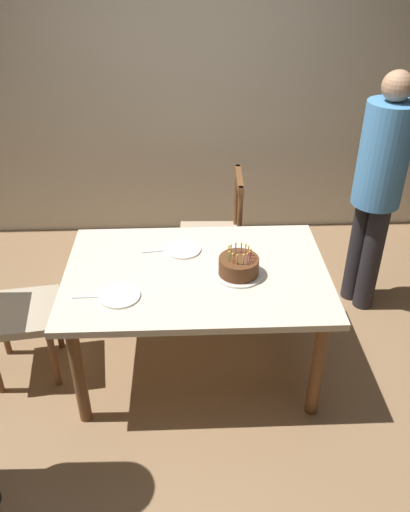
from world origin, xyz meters
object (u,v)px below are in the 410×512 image
object	(u,v)px
plate_far_side	(183,249)
birthday_cake	(239,267)
plate_near_celebrant	(120,296)
chair_spindle_back	(214,238)
chair_upholstered	(2,303)
dining_table	(196,283)
person_guest	(378,183)

from	to	relation	value
plate_far_side	birthday_cake	bearing A→B (deg)	-41.29
plate_near_celebrant	chair_spindle_back	bearing A→B (deg)	61.88
birthday_cake	chair_upholstered	world-z (taller)	chair_upholstered
chair_upholstered	plate_near_celebrant	bearing A→B (deg)	-17.36
birthday_cake	plate_near_celebrant	world-z (taller)	birthday_cake
chair_spindle_back	chair_upholstered	xyz separation A→B (m)	(-1.29, -0.82, 0.07)
dining_table	chair_upholstered	distance (m)	1.14
dining_table	chair_spindle_back	xyz separation A→B (m)	(0.15, 0.82, -0.18)
chair_spindle_back	person_guest	bearing A→B (deg)	-10.09
dining_table	plate_near_celebrant	distance (m)	0.48
dining_table	chair_spindle_back	size ratio (longest dim) A/B	1.58
birthday_cake	plate_near_celebrant	xyz separation A→B (m)	(-0.65, -0.18, -0.05)
birthday_cake	chair_spindle_back	xyz separation A→B (m)	(-0.09, 0.87, -0.32)
dining_table	plate_near_celebrant	world-z (taller)	plate_near_celebrant
plate_near_celebrant	chair_upholstered	distance (m)	0.79
plate_far_side	chair_spindle_back	bearing A→B (deg)	69.41
chair_spindle_back	person_guest	world-z (taller)	person_guest
plate_near_celebrant	chair_upholstered	xyz separation A→B (m)	(-0.73, 0.23, -0.20)
dining_table	birthday_cake	size ratio (longest dim) A/B	5.37
plate_near_celebrant	dining_table	bearing A→B (deg)	28.84
birthday_cake	chair_spindle_back	distance (m)	0.93
dining_table	plate_near_celebrant	xyz separation A→B (m)	(-0.41, -0.23, 0.09)
birthday_cake	plate_far_side	world-z (taller)	birthday_cake
person_guest	chair_spindle_back	bearing A→B (deg)	169.91
plate_near_celebrant	plate_far_side	bearing A→B (deg)	53.39
chair_upholstered	person_guest	distance (m)	2.48
chair_spindle_back	chair_upholstered	bearing A→B (deg)	-147.38
birthday_cake	chair_upholstered	xyz separation A→B (m)	(-1.38, 0.05, -0.25)
birthday_cake	dining_table	bearing A→B (deg)	168.99
plate_far_side	chair_spindle_back	xyz separation A→B (m)	(0.22, 0.60, -0.28)
chair_upholstered	person_guest	xyz separation A→B (m)	(2.36, 0.63, 0.43)
birthday_cake	person_guest	size ratio (longest dim) A/B	0.17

